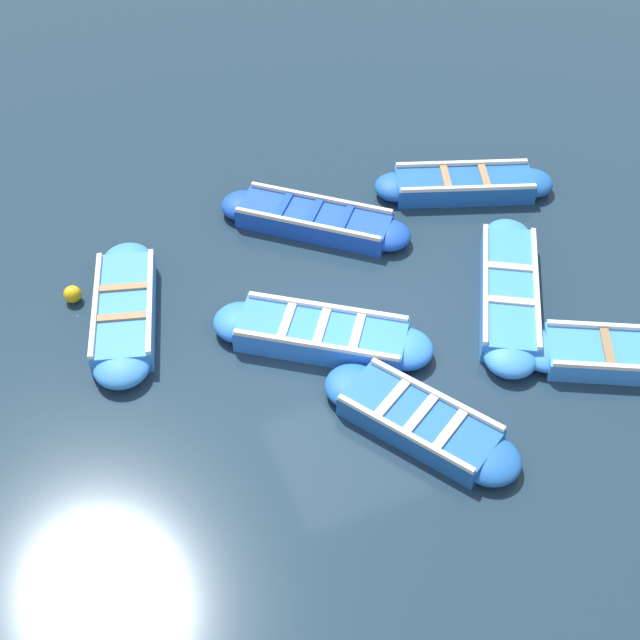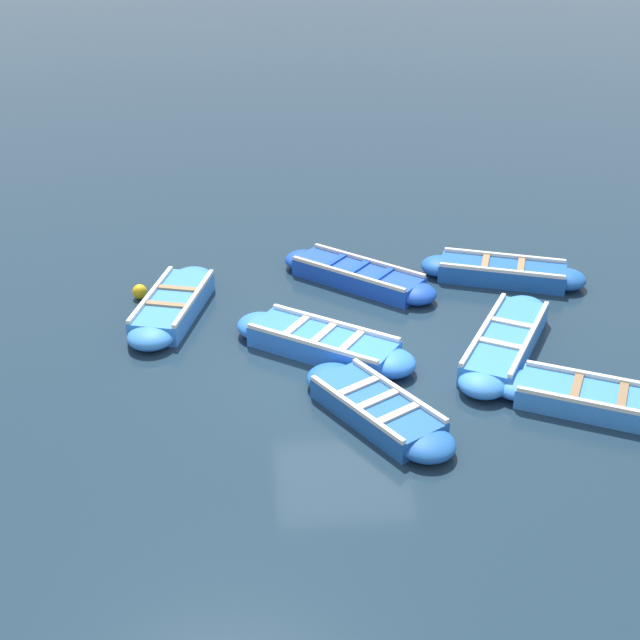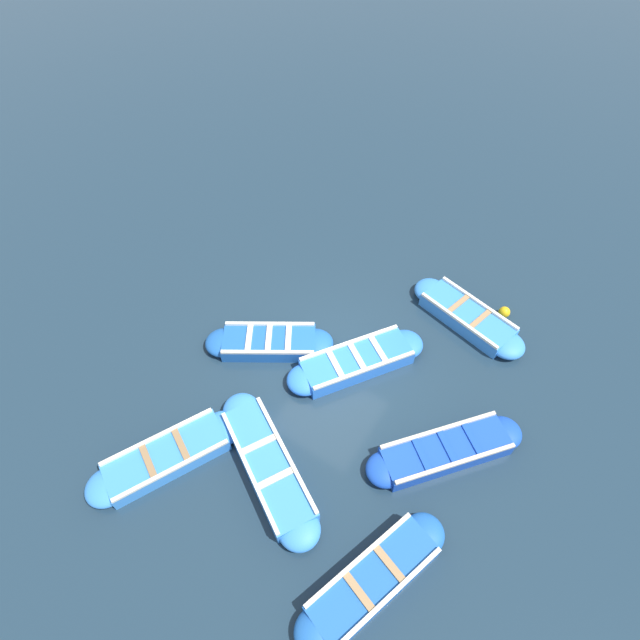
# 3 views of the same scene
# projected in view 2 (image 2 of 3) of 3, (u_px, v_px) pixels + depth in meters

# --- Properties ---
(ground_plane) EXTENTS (120.00, 120.00, 0.00)m
(ground_plane) POSITION_uv_depth(u_px,v_px,m) (344.00, 367.00, 15.69)
(ground_plane) COLOR #1C303F
(boat_bow_out) EXTENTS (1.87, 3.50, 0.45)m
(boat_bow_out) POSITION_uv_depth(u_px,v_px,m) (502.00, 272.00, 18.66)
(boat_bow_out) COLOR #1E59AD
(boat_bow_out) RESTS_ON ground
(boat_tucked) EXTENTS (2.74, 3.45, 0.46)m
(boat_tucked) POSITION_uv_depth(u_px,v_px,m) (323.00, 343.00, 16.03)
(boat_tucked) COLOR blue
(boat_tucked) RESTS_ON ground
(boat_mid_row) EXTENTS (3.19, 2.47, 0.42)m
(boat_mid_row) POSITION_uv_depth(u_px,v_px,m) (377.00, 409.00, 14.22)
(boat_mid_row) COLOR #1E59AD
(boat_mid_row) RESTS_ON ground
(boat_far_corner) EXTENTS (2.30, 3.48, 0.41)m
(boat_far_corner) POSITION_uv_depth(u_px,v_px,m) (598.00, 401.00, 14.45)
(boat_far_corner) COLOR #3884E0
(boat_far_corner) RESTS_ON ground
(boat_outer_left) EXTENTS (2.92, 3.29, 0.43)m
(boat_outer_left) POSITION_uv_depth(u_px,v_px,m) (358.00, 276.00, 18.52)
(boat_outer_left) COLOR #1947B7
(boat_outer_left) RESTS_ON ground
(boat_stern_in) EXTENTS (3.47, 1.72, 0.45)m
(boat_stern_in) POSITION_uv_depth(u_px,v_px,m) (173.00, 306.00, 17.33)
(boat_stern_in) COLOR #3884E0
(boat_stern_in) RESTS_ON ground
(boat_drifting) EXTENTS (3.73, 2.59, 0.45)m
(boat_drifting) POSITION_uv_depth(u_px,v_px,m) (505.00, 343.00, 16.05)
(boat_drifting) COLOR #3884E0
(boat_drifting) RESTS_ON ground
(buoy_orange_near) EXTENTS (0.30, 0.30, 0.30)m
(buoy_orange_near) POSITION_uv_depth(u_px,v_px,m) (140.00, 292.00, 17.97)
(buoy_orange_near) COLOR #EAB214
(buoy_orange_near) RESTS_ON ground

